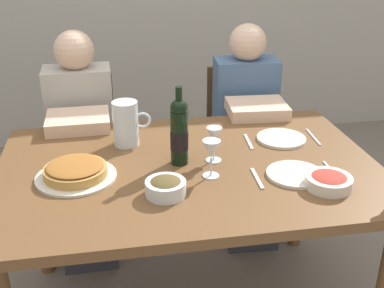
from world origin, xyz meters
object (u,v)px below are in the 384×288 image
dinner_plate_right_setting (295,174)px  chair_left (85,143)px  olive_bowl (166,187)px  baked_tart (76,171)px  water_pitcher (126,126)px  wine_glass_right_diner (214,138)px  wine_bottle (179,132)px  wine_glass_left_diner (211,151)px  diner_right (248,128)px  dinner_plate_left_setting (281,138)px  salad_bowl (329,181)px  diner_left (82,141)px  chair_right (239,131)px  dining_table (189,185)px

dinner_plate_right_setting → chair_left: chair_left is taller
olive_bowl → baked_tart: bearing=150.0°
water_pitcher → wine_glass_right_diner: size_ratio=1.35×
wine_bottle → wine_glass_left_diner: wine_bottle is taller
dinner_plate_right_setting → chair_left: size_ratio=0.25×
chair_left → diner_right: 0.93m
diner_right → dinner_plate_left_setting: bearing=94.4°
salad_bowl → diner_left: bearing=135.3°
dinner_plate_left_setting → salad_bowl: bearing=-87.1°
olive_bowl → wine_glass_left_diner: size_ratio=0.98×
salad_bowl → wine_glass_right_diner: bearing=141.9°
olive_bowl → dinner_plate_left_setting: olive_bowl is taller
olive_bowl → dinner_plate_right_setting: 0.50m
water_pitcher → wine_glass_left_diner: 0.46m
water_pitcher → diner_left: 0.51m
wine_glass_left_diner → chair_left: wine_glass_left_diner is taller
diner_left → water_pitcher: bearing=117.4°
baked_tart → water_pitcher: bearing=53.0°
dinner_plate_left_setting → diner_left: (-0.89, 0.47, -0.15)m
chair_right → diner_right: diner_right is taller
salad_bowl → dinner_plate_right_setting: (-0.08, 0.10, -0.02)m
dinner_plate_left_setting → dining_table: bearing=-159.1°
diner_right → water_pitcher: bearing=36.0°
olive_bowl → chair_right: size_ratio=0.17×
dinner_plate_left_setting → chair_right: 0.77m
baked_tart → chair_left: chair_left is taller
chair_left → diner_right: size_ratio=0.75×
diner_left → diner_right: (0.89, 0.02, 0.00)m
wine_bottle → dining_table: bearing=-36.1°
wine_glass_left_diner → diner_right: 0.89m
diner_left → chair_right: 0.95m
water_pitcher → dinner_plate_left_setting: (0.67, -0.07, -0.08)m
dining_table → wine_glass_left_diner: bearing=-58.1°
water_pitcher → dinner_plate_right_setting: 0.74m
dinner_plate_left_setting → chair_right: chair_right is taller
dinner_plate_left_setting → diner_right: bearing=90.3°
olive_bowl → chair_right: 1.28m
dining_table → baked_tart: baked_tart is taller
dinner_plate_right_setting → wine_glass_left_diner: bearing=170.6°
baked_tart → wine_glass_left_diner: (0.50, -0.07, 0.08)m
baked_tart → olive_bowl: (0.32, -0.18, 0.01)m
baked_tart → olive_bowl: olive_bowl is taller
dining_table → wine_bottle: wine_bottle is taller
baked_tart → chair_right: size_ratio=0.35×
dinner_plate_right_setting → wine_bottle: bearing=156.1°
chair_right → wine_glass_left_diner: bearing=72.8°
olive_bowl → chair_left: chair_left is taller
dining_table → diner_left: diner_left is taller
olive_bowl → diner_left: 0.93m
dinner_plate_right_setting → diner_right: (0.06, 0.82, -0.15)m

